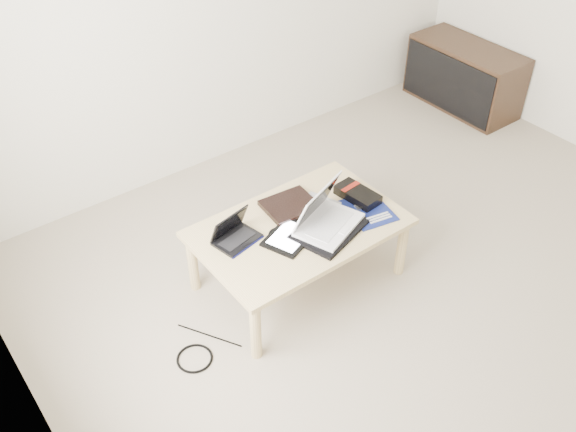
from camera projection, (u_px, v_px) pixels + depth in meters
ground at (444, 306)px, 3.50m from camera, size 4.00×4.00×0.00m
room_shell at (512, 5)px, 2.44m from camera, size 4.20×4.20×2.70m
coffee_table at (299, 233)px, 3.44m from camera, size 1.10×0.70×0.40m
media_cabinet at (464, 77)px, 5.07m from camera, size 0.41×0.90×0.50m
book at (290, 205)px, 3.52m from camera, size 0.30×0.26×0.03m
netbook at (235, 235)px, 3.30m from camera, size 0.26×0.21×0.16m
tablet at (290, 237)px, 3.33m from camera, size 0.32×0.29×0.01m
remote at (324, 200)px, 3.57m from camera, size 0.11×0.21×0.02m
neoprene_sleeve at (329, 230)px, 3.37m from camera, size 0.43×0.36×0.02m
white_laptop at (325, 217)px, 3.36m from camera, size 0.42×0.36×0.24m
motherboard at (368, 210)px, 3.51m from camera, size 0.28×0.33×0.01m
gpu_box at (358, 195)px, 3.58m from camera, size 0.15×0.27×0.06m
cable_coil at (279, 234)px, 3.35m from camera, size 0.14×0.14×0.01m
floor_cable_coil at (195, 358)px, 3.22m from camera, size 0.20×0.20×0.01m
floor_cable_trail at (209, 335)px, 3.34m from camera, size 0.19×0.33×0.01m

